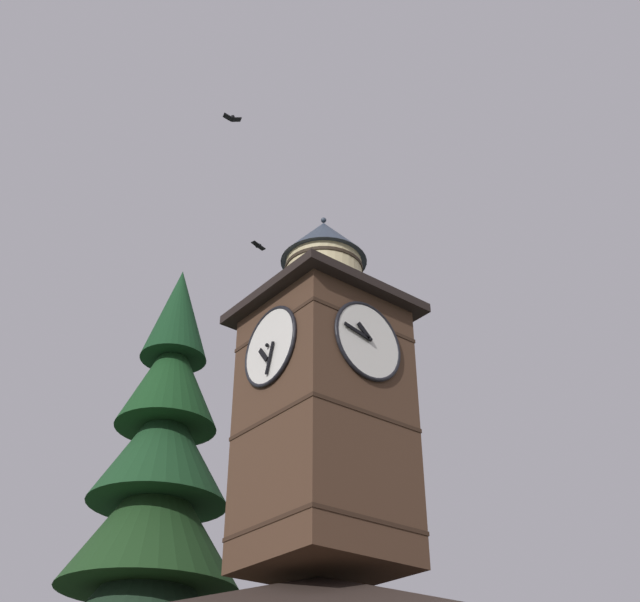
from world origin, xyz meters
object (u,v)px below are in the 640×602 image
Objects in this scene: clock_tower at (324,396)px; pine_tree_behind at (149,576)px; moon at (155,587)px; flying_bird_high at (232,118)px; flying_bird_low at (258,246)px.

clock_tower is 0.59× the size of pine_tree_behind.
flying_bird_high is (19.83, 40.20, 4.99)m from moon.
clock_tower is 6.83× the size of moon.
clock_tower is at bearing 92.72° from flying_bird_low.
pine_tree_behind is 11.61× the size of moon.
flying_bird_low is at bearing 65.43° from moon.
moon reaches higher than clock_tower.
pine_tree_behind reaches higher than moon.
flying_bird_low is at bearing 111.25° from pine_tree_behind.
flying_bird_low reaches higher than clock_tower.
moon is 2.34× the size of flying_bird_high.
pine_tree_behind reaches higher than clock_tower.
flying_bird_low is at bearing -154.77° from flying_bird_high.
pine_tree_behind is 10.44m from flying_bird_low.
moon is 2.59× the size of flying_bird_low.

